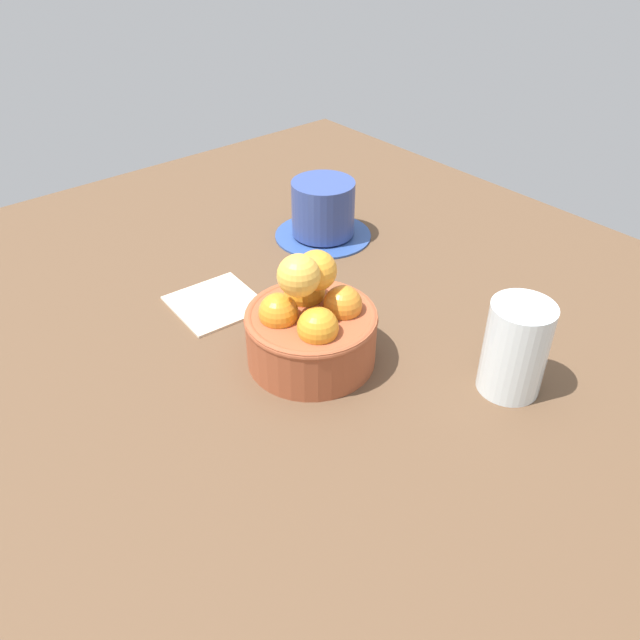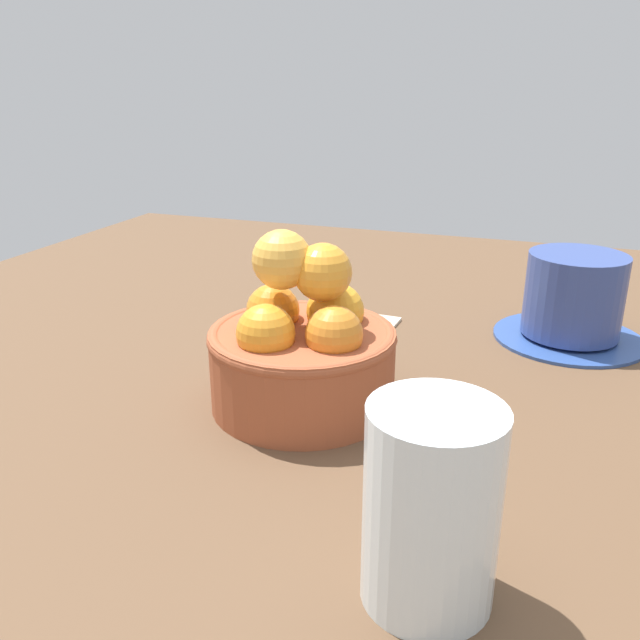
% 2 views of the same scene
% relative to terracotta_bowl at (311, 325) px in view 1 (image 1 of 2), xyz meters
% --- Properties ---
extents(ground_plane, '(1.17, 1.03, 0.05)m').
position_rel_terracotta_bowl_xyz_m(ground_plane, '(0.00, 0.00, -0.07)').
color(ground_plane, brown).
extents(terracotta_bowl, '(0.13, 0.13, 0.13)m').
position_rel_terracotta_bowl_xyz_m(terracotta_bowl, '(0.00, 0.00, 0.00)').
color(terracotta_bowl, '#9E4C2D').
rests_on(terracotta_bowl, ground_plane).
extents(coffee_cup, '(0.13, 0.13, 0.08)m').
position_rel_terracotta_bowl_xyz_m(coffee_cup, '(-0.20, 0.18, -0.01)').
color(coffee_cup, '#2D4B8E').
rests_on(coffee_cup, ground_plane).
extents(water_glass, '(0.06, 0.06, 0.10)m').
position_rel_terracotta_bowl_xyz_m(water_glass, '(0.16, 0.12, 0.00)').
color(water_glass, silver).
rests_on(water_glass, ground_plane).
extents(folded_napkin, '(0.10, 0.10, 0.01)m').
position_rel_terracotta_bowl_xyz_m(folded_napkin, '(-0.15, -0.02, -0.04)').
color(folded_napkin, beige).
rests_on(folded_napkin, ground_plane).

